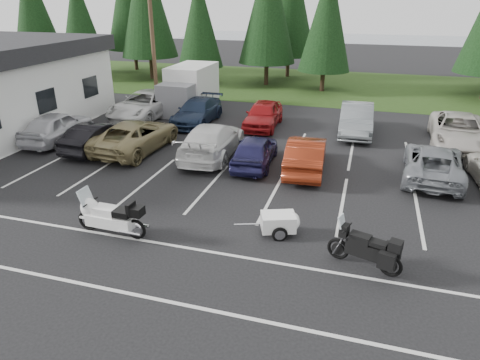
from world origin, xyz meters
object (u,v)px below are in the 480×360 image
box_truck (187,89)px  car_far_2 (263,114)px  car_far_1 (197,111)px  cargo_trailer (278,224)px  car_near_0 (57,126)px  car_near_4 (255,150)px  adventure_motorcycle (365,245)px  car_near_2 (136,136)px  car_far_3 (356,119)px  utility_pole (153,38)px  car_near_1 (97,136)px  car_far_0 (145,105)px  car_far_4 (458,131)px  car_near_5 (306,154)px  touring_motorcycle (110,213)px  car_near_3 (212,140)px  car_near_6 (433,163)px

box_truck → car_far_2: (5.88, -2.40, -0.68)m
car_far_1 → cargo_trailer: 13.87m
car_near_0 → car_far_2: 11.47m
car_near_4 → adventure_motorcycle: bearing=122.6°
car_near_2 → car_far_3: car_far_3 is taller
utility_pole → car_far_3: (13.20, -1.62, -3.87)m
box_truck → adventure_motorcycle: bearing=-52.1°
car_near_0 → car_far_1: size_ratio=0.95×
car_near_1 → car_far_0: size_ratio=0.73×
car_near_2 → car_far_4: bearing=-157.8°
car_near_5 → car_far_1: size_ratio=0.93×
cargo_trailer → adventure_motorcycle: bearing=-42.7°
car_far_2 → car_far_3: size_ratio=0.90×
box_truck → car_near_2: 8.28m
car_near_5 → car_far_4: (7.03, 5.77, 0.03)m
car_far_1 → car_far_4: (14.57, -0.04, 0.07)m
utility_pole → car_far_1: size_ratio=1.80×
car_far_3 → touring_motorcycle: bearing=-119.1°
car_far_0 → car_near_0: bearing=-106.4°
car_far_3 → car_far_1: bearing=-178.3°
car_near_3 → car_far_1: (-2.89, 5.25, -0.08)m
touring_motorcycle → car_near_4: bearing=70.4°
utility_pole → car_far_2: bearing=-13.6°
car_far_0 → touring_motorcycle: 14.80m
touring_motorcycle → adventure_motorcycle: size_ratio=1.14×
car_near_0 → car_far_3: (15.27, 5.99, 0.02)m
car_far_2 → car_near_2: bearing=-133.4°
car_near_0 → car_near_5: size_ratio=1.03×
car_near_6 → touring_motorcycle: touring_motorcycle is taller
utility_pole → cargo_trailer: size_ratio=5.64×
car_near_1 → car_far_3: car_far_3 is taller
car_near_5 → cargo_trailer: (-0.03, -5.84, -0.39)m
car_near_0 → car_near_4: bearing=173.8°
car_near_1 → car_near_3: bearing=-169.6°
utility_pole → car_near_4: bearing=-41.8°
car_near_1 → car_near_5: car_near_5 is taller
touring_motorcycle → car_far_0: bearing=115.5°
car_near_1 → car_far_4: 18.56m
car_far_2 → utility_pole: bearing=164.6°
car_near_1 → adventure_motorcycle: 14.85m
car_near_0 → car_near_2: 4.79m
car_near_3 → car_near_4: size_ratio=1.32×
car_near_0 → car_far_2: bearing=-154.2°
car_far_2 → adventure_motorcycle: (6.18, -13.07, -0.03)m
car_near_1 → car_far_1: 6.77m
car_near_6 → car_far_3: 6.67m
car_far_2 → car_near_1: bearing=-139.8°
adventure_motorcycle → car_near_5: bearing=129.1°
car_near_6 → car_near_1: bearing=8.1°
car_near_3 → utility_pole: bearing=-51.6°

